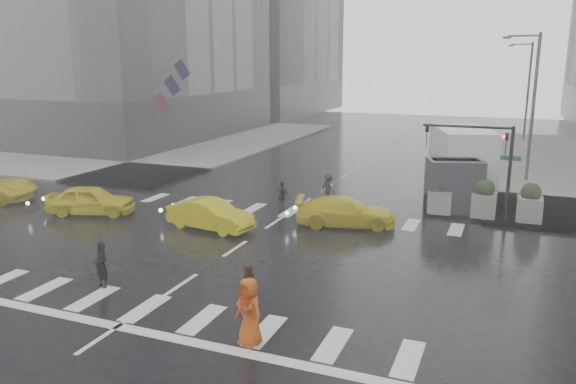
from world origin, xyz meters
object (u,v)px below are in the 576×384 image
at_px(pedestrian_orange, 249,312).
at_px(traffic_signal_pole, 488,153).
at_px(box_truck, 460,164).
at_px(taxi_mid, 210,215).
at_px(taxi_front, 91,200).
at_px(pedestrian_brown, 249,287).

bearing_deg(pedestrian_orange, traffic_signal_pole, 93.96).
height_order(traffic_signal_pole, box_truck, traffic_signal_pole).
distance_m(taxi_mid, box_truck, 13.74).
bearing_deg(taxi_front, pedestrian_brown, -139.58).
bearing_deg(taxi_mid, pedestrian_orange, -136.80).
bearing_deg(traffic_signal_pole, pedestrian_orange, -108.97).
bearing_deg(taxi_front, traffic_signal_pole, -91.13).
bearing_deg(pedestrian_orange, pedestrian_brown, 138.83).
bearing_deg(taxi_mid, box_truck, -37.27).
distance_m(pedestrian_brown, taxi_mid, 8.60).
bearing_deg(pedestrian_brown, taxi_mid, 132.47).
relative_size(pedestrian_brown, box_truck, 0.20).
height_order(traffic_signal_pole, pedestrian_orange, traffic_signal_pole).
distance_m(pedestrian_brown, taxi_front, 13.72).
bearing_deg(box_truck, pedestrian_brown, -123.34).
xyz_separation_m(pedestrian_orange, box_truck, (3.59, 18.39, 1.08)).
height_order(traffic_signal_pole, pedestrian_brown, traffic_signal_pole).
bearing_deg(traffic_signal_pole, pedestrian_brown, -115.18).
bearing_deg(pedestrian_brown, pedestrian_orange, -58.92).
bearing_deg(taxi_front, taxi_mid, -109.65).
relative_size(taxi_front, taxi_mid, 1.04).
xyz_separation_m(traffic_signal_pole, taxi_mid, (-11.26, -6.01, -2.55)).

